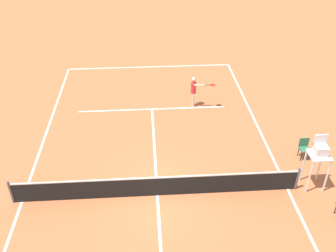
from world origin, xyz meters
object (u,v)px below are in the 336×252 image
tennis_ball (209,129)px  courtside_chair_mid (304,147)px  player_serving (194,89)px  umpire_chair (319,154)px

tennis_ball → courtside_chair_mid: courtside_chair_mid is taller
tennis_ball → courtside_chair_mid: (-3.84, 2.48, 0.50)m
player_serving → umpire_chair: umpire_chair is taller
courtside_chair_mid → umpire_chair: bearing=80.2°
tennis_ball → umpire_chair: (-3.52, 4.32, 1.57)m
umpire_chair → tennis_ball: bearing=-50.8°
player_serving → tennis_ball: (-0.50, 2.34, -1.01)m
umpire_chair → player_serving: bearing=-58.8°
tennis_ball → courtside_chair_mid: 4.60m
umpire_chair → courtside_chair_mid: umpire_chair is taller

